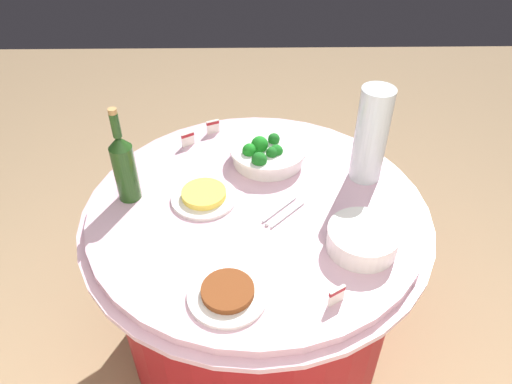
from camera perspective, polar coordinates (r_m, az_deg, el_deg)
The scene contains 12 objects.
ground_plane at distance 2.16m, azimuth -0.00°, elevation -16.36°, with size 6.00×6.00×0.00m, color #9E7F5B.
buffet_table at distance 1.86m, azimuth -0.00°, elevation -9.88°, with size 1.16×1.16×0.74m.
broccoli_bowl at distance 1.76m, azimuth 1.29°, elevation 4.66°, with size 0.28×0.28×0.11m.
plate_stack at distance 1.47m, azimuth 12.40°, elevation -5.42°, with size 0.21×0.21×0.07m.
wine_bottle at distance 1.60m, azimuth -15.25°, elevation 2.99°, with size 0.07×0.07×0.34m.
decorative_fruit_vase at distance 1.67m, azimuth 13.30°, elevation 6.02°, with size 0.11×0.11×0.34m.
serving_tongs at distance 1.56m, azimuth 3.09°, elevation -2.52°, with size 0.14×0.15×0.01m.
food_plate_stir_fry at distance 1.33m, azimuth -3.34°, elevation -11.77°, with size 0.22×0.22×0.03m.
food_plate_fried_egg at distance 1.62m, azimuth -6.13°, elevation -0.46°, with size 0.22×0.22×0.03m.
label_placard_front at distance 1.87m, azimuth -8.02°, elevation 6.27°, with size 0.05×0.03×0.05m.
label_placard_mid at distance 1.94m, azimuth -5.10°, elevation 7.74°, with size 0.05×0.03×0.05m.
label_placard_rear at distance 1.32m, azimuth 9.47°, elevation -11.84°, with size 0.05×0.03×0.05m.
Camera 1 is at (0.02, 1.21, 1.79)m, focal length 34.01 mm.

